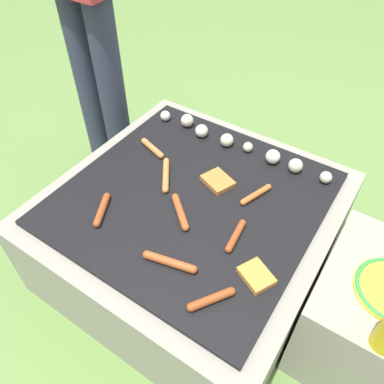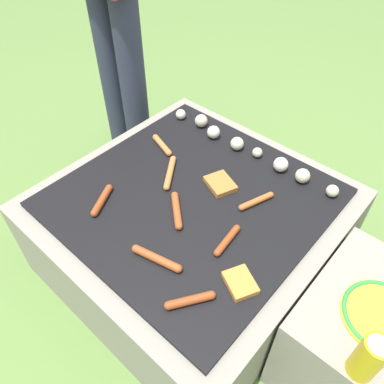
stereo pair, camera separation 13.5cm
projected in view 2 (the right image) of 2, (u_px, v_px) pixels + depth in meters
The scene contains 16 objects.
ground_plane at pixel (192, 261), 1.66m from camera, with size 14.00×14.00×0.00m, color #608442.
grill at pixel (192, 232), 1.52m from camera, with size 1.00×1.00×0.41m.
side_ledge at pixel (361, 343), 1.19m from camera, with size 0.39×0.47×0.41m.
sausage_front_center at pixel (157, 258), 1.16m from camera, with size 0.18×0.06×0.03m.
sausage_back_right at pixel (162, 145), 1.56m from camera, with size 0.14×0.06×0.02m.
sausage_mid_right at pixel (256, 201), 1.33m from camera, with size 0.06×0.14×0.02m.
sausage_back_center at pixel (170, 173), 1.44m from camera, with size 0.12×0.16×0.02m.
sausage_mid_left at pixel (102, 200), 1.33m from camera, with size 0.09×0.14×0.03m.
sausage_front_left at pixel (177, 210), 1.30m from camera, with size 0.14×0.12×0.03m.
sausage_front_right at pixel (227, 240), 1.21m from camera, with size 0.04×0.15×0.02m.
sausage_back_left at pixel (190, 300), 1.06m from camera, with size 0.10×0.13×0.03m.
bread_slice_left at pixel (220, 184), 1.40m from camera, with size 0.14×0.12×0.02m.
bread_slice_right at pixel (240, 283), 1.10m from camera, with size 0.12×0.11×0.02m.
mushroom_row at pixel (247, 147), 1.53m from camera, with size 0.79×0.08×0.06m.
plate_colorful at pixel (383, 316), 1.03m from camera, with size 0.23×0.23×0.02m.
condiment_bottle at pixel (370, 356), 0.88m from camera, with size 0.07×0.07×0.18m.
Camera 2 is at (0.63, -0.71, 1.39)m, focal length 35.00 mm.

